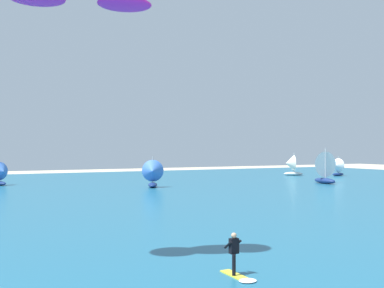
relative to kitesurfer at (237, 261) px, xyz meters
The scene contains 7 objects.
ocean 33.59m from the kitesurfer, 92.03° to the left, with size 160.00×90.00×0.10m, color #1E607F.
kitesurfer is the anchor object (origin of this frame).
sailboat_trailing 67.10m from the kitesurfer, 48.70° to the left, with size 3.80×3.39×4.25m.
sailboat_center_horizon 40.09m from the kitesurfer, 72.74° to the left, with size 3.16×3.52×3.97m.
sailboat_far_right 50.86m from the kitesurfer, 95.83° to the left, with size 2.84×3.17×3.57m.
sailboat_outermost 49.73m from the kitesurfer, 42.97° to the left, with size 3.81×4.45×5.12m.
sailboat_mid_right 68.43m from the kitesurfer, 41.83° to the left, with size 3.16×2.72×3.60m.
Camera 1 is at (-8.22, 2.25, 5.07)m, focal length 41.56 mm.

